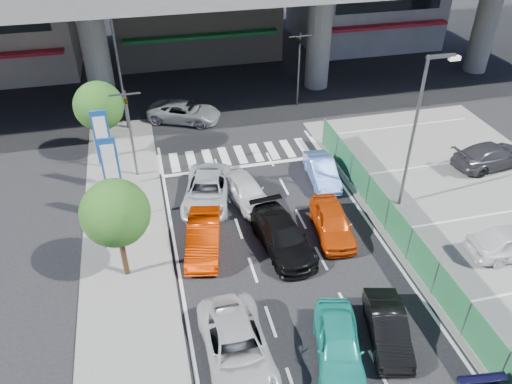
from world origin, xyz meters
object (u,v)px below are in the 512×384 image
object	(u,v)px
street_lamp_left	(120,59)
taxi_orange_right	(332,222)
wagon_silver_front_left	(207,192)
sedan_white_front_mid	(246,190)
traffic_light_left	(128,113)
taxi_teal_mid	(339,344)
traffic_light_right	(299,52)
signboard_far	(103,140)
sedan_white_mid_left	(237,348)
taxi_orange_left	(203,237)
parked_sedan_dgrey	(492,155)
hatch_black_mid_right	(388,328)
kei_truck_front_right	(322,171)
crossing_wagon_silver	(184,112)
tree_near	(115,213)
street_lamp_right	(419,122)
signboard_near	(111,169)
sedan_black_mid	(283,236)
tree_far	(99,106)
traffic_cone	(387,205)

from	to	relation	value
street_lamp_left	taxi_orange_right	distance (m)	16.68
wagon_silver_front_left	sedan_white_front_mid	world-z (taller)	same
traffic_light_left	wagon_silver_front_left	bearing A→B (deg)	-44.89
taxi_teal_mid	wagon_silver_front_left	size ratio (longest dim) A/B	0.82
traffic_light_right	sedan_white_front_mid	world-z (taller)	traffic_light_right
signboard_far	taxi_orange_right	xyz separation A→B (m)	(10.28, -6.43, -2.37)
sedan_white_front_mid	street_lamp_left	bearing A→B (deg)	106.53
sedan_white_mid_left	taxi_orange_left	xyz separation A→B (m)	(-0.23, 6.40, 0.00)
traffic_light_left	wagon_silver_front_left	distance (m)	5.87
street_lamp_left	parked_sedan_dgrey	xyz separation A→B (m)	(20.17, -9.82, -4.01)
traffic_light_left	hatch_black_mid_right	distance (m)	16.65
kei_truck_front_right	crossing_wagon_silver	bearing A→B (deg)	130.19
sedan_white_mid_left	sedan_white_front_mid	size ratio (longest dim) A/B	1.23
tree_near	kei_truck_front_right	xyz separation A→B (m)	(10.80, 5.11, -2.76)
street_lamp_right	traffic_light_right	bearing A→B (deg)	97.34
taxi_orange_left	hatch_black_mid_right	bearing A→B (deg)	-37.14
tree_near	sedan_white_front_mid	size ratio (longest dim) A/B	1.19
traffic_light_right	signboard_near	size ratio (longest dim) A/B	1.11
street_lamp_right	crossing_wagon_silver	distance (m)	16.33
signboard_far	parked_sedan_dgrey	world-z (taller)	signboard_far
traffic_light_right	tree_near	distance (m)	19.53
traffic_light_right	sedan_white_front_mid	bearing A→B (deg)	-120.06
sedan_white_mid_left	kei_truck_front_right	world-z (taller)	sedan_white_mid_left
traffic_light_left	sedan_black_mid	bearing A→B (deg)	-51.37
tree_far	sedan_white_front_mid	xyz separation A→B (m)	(7.06, -6.29, -2.70)
crossing_wagon_silver	traffic_cone	distance (m)	15.46
sedan_white_mid_left	wagon_silver_front_left	xyz separation A→B (m)	(0.51, 10.02, 0.00)
signboard_near	traffic_cone	xyz separation A→B (m)	(13.26, -2.39, -2.69)
sedan_white_mid_left	hatch_black_mid_right	world-z (taller)	sedan_white_mid_left
sedan_white_front_mid	crossing_wagon_silver	world-z (taller)	sedan_white_front_mid
tree_near	tree_far	world-z (taller)	same
wagon_silver_front_left	sedan_white_front_mid	xyz separation A→B (m)	(1.99, -0.34, 0.00)
sedan_black_mid	traffic_light_right	bearing A→B (deg)	63.65
street_lamp_right	parked_sedan_dgrey	bearing A→B (deg)	18.06
traffic_cone	tree_far	bearing A→B (deg)	147.31
traffic_light_right	crossing_wagon_silver	bearing A→B (deg)	-175.34
sedan_white_front_mid	traffic_light_right	bearing A→B (deg)	46.79
taxi_orange_right	crossing_wagon_silver	size ratio (longest dim) A/B	0.83
traffic_light_right	traffic_cone	xyz separation A→B (m)	(0.56, -13.39, -3.56)
signboard_far	sedan_white_front_mid	xyz separation A→B (m)	(6.86, -2.79, -2.37)
sedan_black_mid	taxi_orange_right	distance (m)	2.63
street_lamp_left	signboard_far	distance (m)	7.32
wagon_silver_front_left	traffic_cone	xyz separation A→B (m)	(8.80, -2.94, -0.32)
traffic_cone	sedan_black_mid	bearing A→B (deg)	-166.23
hatch_black_mid_right	taxi_teal_mid	bearing A→B (deg)	-156.75
traffic_light_left	parked_sedan_dgrey	xyz separation A→B (m)	(20.04, -3.82, -3.18)
taxi_orange_left	taxi_orange_right	bearing A→B (deg)	8.27
traffic_light_right	parked_sedan_dgrey	xyz separation A→B (m)	(8.34, -10.82, -3.18)
traffic_light_right	hatch_black_mid_right	size ratio (longest dim) A/B	1.40
traffic_light_right	signboard_far	xyz separation A→B (m)	(-13.10, -8.01, -0.87)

